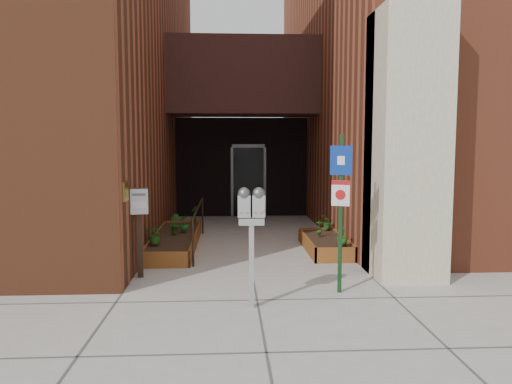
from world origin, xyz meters
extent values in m
plane|color=#9E9991|center=(0.00, 0.00, 0.00)|extent=(80.00, 80.00, 0.00)
cube|color=brown|center=(-6.00, 6.70, 5.00)|extent=(8.00, 14.60, 10.00)
cube|color=#9B472D|center=(6.00, 7.15, 5.00)|extent=(8.00, 13.70, 10.00)
cube|color=#B4A88A|center=(2.55, 0.20, 2.20)|extent=(1.10, 1.20, 4.40)
cube|color=black|center=(0.00, 6.00, 4.00)|extent=(4.20, 2.00, 2.00)
cube|color=black|center=(0.00, 7.40, 1.50)|extent=(4.00, 0.30, 3.00)
cube|color=black|center=(0.20, 7.22, 1.05)|extent=(0.90, 0.06, 2.10)
cube|color=#B79338|center=(-1.99, -0.20, 1.50)|extent=(0.04, 0.30, 0.30)
cube|color=brown|center=(-1.55, 0.92, 0.15)|extent=(0.90, 0.04, 0.30)
cube|color=brown|center=(-1.55, 4.48, 0.15)|extent=(0.90, 0.04, 0.30)
cube|color=brown|center=(-1.98, 2.70, 0.15)|extent=(0.04, 3.60, 0.30)
cube|color=brown|center=(-1.12, 2.70, 0.15)|extent=(0.04, 3.60, 0.30)
cube|color=black|center=(-1.55, 2.70, 0.13)|extent=(0.82, 3.52, 0.26)
cube|color=brown|center=(1.60, 1.12, 0.15)|extent=(0.80, 0.04, 0.30)
cube|color=brown|center=(1.60, 3.28, 0.15)|extent=(0.80, 0.04, 0.30)
cube|color=brown|center=(1.22, 2.20, 0.15)|extent=(0.04, 2.20, 0.30)
cube|color=brown|center=(1.98, 2.20, 0.15)|extent=(0.04, 2.20, 0.30)
cube|color=black|center=(1.60, 2.20, 0.13)|extent=(0.72, 2.12, 0.26)
cylinder|color=black|center=(-1.05, 1.00, 0.45)|extent=(0.04, 0.04, 0.90)
cylinder|color=black|center=(-1.05, 4.30, 0.45)|extent=(0.04, 0.04, 0.90)
cylinder|color=black|center=(-1.05, 2.65, 0.88)|extent=(0.04, 3.30, 0.04)
cube|color=#B0B1B3|center=(-0.09, -1.31, 0.57)|extent=(0.07, 0.07, 1.15)
cube|color=#B0B1B3|center=(-0.09, -1.31, 1.19)|extent=(0.35, 0.14, 0.09)
cube|color=#B0B1B3|center=(-0.19, -1.30, 1.40)|extent=(0.17, 0.12, 0.30)
sphere|color=#59595B|center=(-0.19, -1.30, 1.57)|extent=(0.17, 0.17, 0.17)
cube|color=white|center=(-0.19, -1.36, 1.42)|extent=(0.10, 0.01, 0.06)
cube|color=#B21414|center=(-0.19, -1.36, 1.33)|extent=(0.10, 0.01, 0.03)
cube|color=#B0B1B3|center=(0.00, -1.31, 1.40)|extent=(0.17, 0.12, 0.30)
sphere|color=#59595B|center=(0.00, -1.31, 1.57)|extent=(0.17, 0.17, 0.17)
cube|color=white|center=(0.00, -1.37, 1.42)|extent=(0.10, 0.01, 0.06)
cube|color=#B21414|center=(0.00, -1.37, 1.33)|extent=(0.10, 0.01, 0.03)
cube|color=black|center=(1.26, -0.68, 1.18)|extent=(0.07, 0.07, 2.37)
cube|color=navy|center=(1.25, -0.71, 1.99)|extent=(0.31, 0.14, 0.43)
cube|color=white|center=(1.25, -0.72, 1.99)|extent=(0.10, 0.05, 0.13)
cube|color=white|center=(1.25, -0.71, 1.51)|extent=(0.26, 0.12, 0.38)
cube|color=#B21414|center=(1.25, -0.72, 1.66)|extent=(0.25, 0.11, 0.06)
cylinder|color=#B21414|center=(1.25, -0.72, 1.48)|extent=(0.14, 0.07, 0.15)
cube|color=black|center=(-1.89, 0.35, 0.54)|extent=(0.12, 0.12, 1.09)
cube|color=#A6A6A8|center=(-1.89, 0.35, 1.28)|extent=(0.33, 0.27, 0.42)
cube|color=#59595B|center=(-1.86, 0.24, 1.40)|extent=(0.22, 0.05, 0.04)
cube|color=white|center=(-1.86, 0.24, 1.24)|extent=(0.24, 0.05, 0.10)
imported|color=#265D1A|center=(-1.82, 1.66, 0.50)|extent=(0.40, 0.40, 0.40)
imported|color=#214F16|center=(-1.57, 2.78, 0.51)|extent=(0.30, 0.30, 0.41)
imported|color=#1A5D1A|center=(-1.39, 3.03, 0.47)|extent=(0.27, 0.27, 0.34)
imported|color=#1D5518|center=(-1.25, 4.30, 0.50)|extent=(0.25, 0.25, 0.40)
imported|color=#225A19|center=(1.75, 1.30, 0.48)|extent=(0.23, 0.23, 0.37)
imported|color=#29601B|center=(1.51, 2.37, 0.46)|extent=(0.21, 0.21, 0.32)
imported|color=#1E5016|center=(1.81, 3.10, 0.45)|extent=(0.39, 0.39, 0.31)
camera|label=1|loc=(-0.39, -7.94, 2.25)|focal=35.00mm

